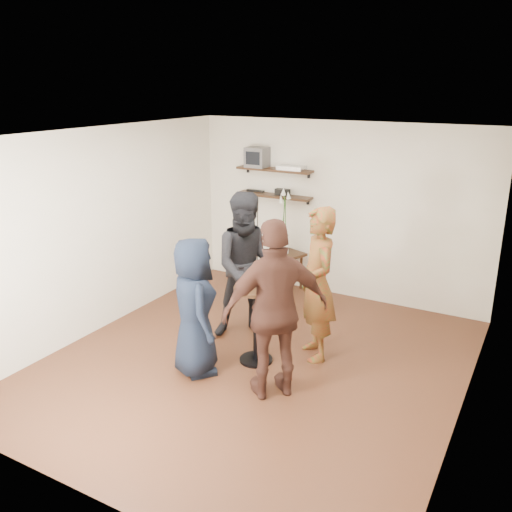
{
  "coord_description": "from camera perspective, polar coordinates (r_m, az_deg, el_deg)",
  "views": [
    {
      "loc": [
        2.74,
        -4.9,
        3.12
      ],
      "look_at": [
        -0.22,
        0.4,
        1.16
      ],
      "focal_mm": 38.0,
      "sensor_mm": 36.0,
      "label": 1
    }
  ],
  "objects": [
    {
      "name": "person_dark",
      "position": [
        6.74,
        -0.78,
        -1.06
      ],
      "size": [
        1.15,
        1.11,
        1.86
      ],
      "primitive_type": "imported",
      "rotation": [
        0.0,
        0.0,
        0.64
      ],
      "color": "black",
      "rests_on": "room"
    },
    {
      "name": "wine_glass_bl",
      "position": [
        6.08,
        0.16,
        -1.9
      ],
      "size": [
        0.07,
        0.07,
        0.2
      ],
      "color": "silver",
      "rests_on": "drinks_table"
    },
    {
      "name": "person_navy",
      "position": [
        5.95,
        -6.52,
        -5.36
      ],
      "size": [
        0.9,
        0.88,
        1.56
      ],
      "primitive_type": "imported",
      "rotation": [
        0.0,
        0.0,
        2.41
      ],
      "color": "black",
      "rests_on": "room"
    },
    {
      "name": "drinks_table",
      "position": [
        6.2,
        0.0,
        -6.14
      ],
      "size": [
        0.51,
        0.51,
        0.92
      ],
      "color": "black",
      "rests_on": "room"
    },
    {
      "name": "dvd_deck",
      "position": [
        8.14,
        3.76,
        9.25
      ],
      "size": [
        0.4,
        0.24,
        0.06
      ],
      "primitive_type": "cube",
      "color": "silver",
      "rests_on": "shelf_upper"
    },
    {
      "name": "crt_monitor",
      "position": [
        8.39,
        0.16,
        10.37
      ],
      "size": [
        0.32,
        0.3,
        0.3
      ],
      "primitive_type": "cube",
      "color": "#59595B",
      "rests_on": "shelf_upper"
    },
    {
      "name": "radio",
      "position": [
        8.27,
        2.8,
        6.73
      ],
      "size": [
        0.22,
        0.1,
        0.1
      ],
      "primitive_type": "cube",
      "color": "black",
      "rests_on": "shelf_lower"
    },
    {
      "name": "room",
      "position": [
        5.9,
        -0.05,
        -0.05
      ],
      "size": [
        4.58,
        5.08,
        2.68
      ],
      "color": "#3E2114",
      "rests_on": "ground"
    },
    {
      "name": "person_plaid",
      "position": [
        6.24,
        6.45,
        -3.0
      ],
      "size": [
        0.75,
        0.79,
        1.81
      ],
      "primitive_type": "imported",
      "rotation": [
        0.0,
        0.0,
        -0.88
      ],
      "color": "#B31C14",
      "rests_on": "room"
    },
    {
      "name": "side_table",
      "position": [
        8.32,
        2.93,
        -0.34
      ],
      "size": [
        0.66,
        0.66,
        0.62
      ],
      "rotation": [
        0.0,
        0.0,
        -0.34
      ],
      "color": "black",
      "rests_on": "room"
    },
    {
      "name": "vase_lilies",
      "position": [
        8.2,
        2.96,
        2.49
      ],
      "size": [
        0.2,
        0.2,
        1.03
      ],
      "rotation": [
        0.0,
        0.0,
        -0.34
      ],
      "color": "white",
      "rests_on": "side_table"
    },
    {
      "name": "wine_glass_br",
      "position": [
        6.02,
        0.23,
        -2.08
      ],
      "size": [
        0.07,
        0.07,
        0.2
      ],
      "color": "silver",
      "rests_on": "drinks_table"
    },
    {
      "name": "wine_glass_fl",
      "position": [
        6.04,
        -0.71,
        -2.06
      ],
      "size": [
        0.07,
        0.07,
        0.2
      ],
      "color": "silver",
      "rests_on": "drinks_table"
    },
    {
      "name": "shelf_upper",
      "position": [
        8.28,
        1.94,
        9.08
      ],
      "size": [
        1.2,
        0.25,
        0.04
      ],
      "primitive_type": "cube",
      "color": "black",
      "rests_on": "room"
    },
    {
      "name": "shelf_lower",
      "position": [
        8.35,
        1.91,
        6.37
      ],
      "size": [
        1.2,
        0.25,
        0.04
      ],
      "primitive_type": "cube",
      "color": "black",
      "rests_on": "room"
    },
    {
      "name": "wine_glass_fr",
      "position": [
        5.96,
        0.31,
        -2.3
      ],
      "size": [
        0.07,
        0.07,
        0.2
      ],
      "color": "silver",
      "rests_on": "drinks_table"
    },
    {
      "name": "person_brown",
      "position": [
        5.44,
        2.1,
        -5.73
      ],
      "size": [
        1.1,
        1.11,
        1.88
      ],
      "primitive_type": "imported",
      "rotation": [
        0.0,
        0.0,
        3.93
      ],
      "color": "#45261D",
      "rests_on": "room"
    },
    {
      "name": "power_strip",
      "position": [
        8.55,
        -0.06,
        6.88
      ],
      "size": [
        0.3,
        0.05,
        0.03
      ],
      "primitive_type": "cube",
      "color": "black",
      "rests_on": "shelf_lower"
    }
  ]
}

